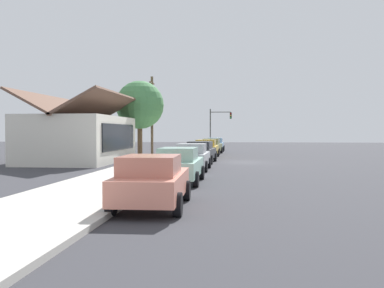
{
  "coord_description": "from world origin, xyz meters",
  "views": [
    {
      "loc": [
        -31.1,
        0.18,
        2.28
      ],
      "look_at": [
        -1.86,
        3.38,
        1.42
      ],
      "focal_mm": 38.68,
      "sensor_mm": 36.0,
      "label": 1
    }
  ],
  "objects_px": {
    "car_coral": "(152,181)",
    "shade_tree": "(140,105)",
    "car_charcoal": "(201,152)",
    "car_mustard": "(206,148)",
    "traffic_light_main": "(219,122)",
    "utility_pole_wooden": "(152,114)",
    "car_seafoam": "(179,165)",
    "car_silver": "(192,156)",
    "fire_hydrant_red": "(157,167)",
    "car_skyblue": "(215,144)",
    "car_olive": "(212,146)"
  },
  "relations": [
    {
      "from": "car_coral",
      "to": "car_skyblue",
      "type": "bearing_deg",
      "value": -1.85
    },
    {
      "from": "traffic_light_main",
      "to": "utility_pole_wooden",
      "type": "height_order",
      "value": "utility_pole_wooden"
    },
    {
      "from": "car_mustard",
      "to": "fire_hydrant_red",
      "type": "bearing_deg",
      "value": 176.48
    },
    {
      "from": "car_coral",
      "to": "car_charcoal",
      "type": "xyz_separation_m",
      "value": [
        18.1,
        0.14,
        0.0
      ]
    },
    {
      "from": "car_coral",
      "to": "car_mustard",
      "type": "bearing_deg",
      "value": -1.43
    },
    {
      "from": "car_skyblue",
      "to": "car_olive",
      "type": "bearing_deg",
      "value": 179.3
    },
    {
      "from": "shade_tree",
      "to": "utility_pole_wooden",
      "type": "bearing_deg",
      "value": -25.95
    },
    {
      "from": "car_seafoam",
      "to": "car_mustard",
      "type": "height_order",
      "value": "same"
    },
    {
      "from": "car_mustard",
      "to": "car_skyblue",
      "type": "relative_size",
      "value": 0.96
    },
    {
      "from": "car_mustard",
      "to": "car_skyblue",
      "type": "xyz_separation_m",
      "value": [
        11.97,
        -0.18,
        0.0
      ]
    },
    {
      "from": "car_olive",
      "to": "car_skyblue",
      "type": "height_order",
      "value": "same"
    },
    {
      "from": "car_seafoam",
      "to": "car_olive",
      "type": "relative_size",
      "value": 0.93
    },
    {
      "from": "shade_tree",
      "to": "traffic_light_main",
      "type": "distance_m",
      "value": 17.15
    },
    {
      "from": "car_skyblue",
      "to": "utility_pole_wooden",
      "type": "distance_m",
      "value": 11.89
    },
    {
      "from": "car_coral",
      "to": "fire_hydrant_red",
      "type": "distance_m",
      "value": 8.48
    },
    {
      "from": "car_charcoal",
      "to": "traffic_light_main",
      "type": "relative_size",
      "value": 0.94
    },
    {
      "from": "car_silver",
      "to": "car_seafoam",
      "type": "bearing_deg",
      "value": -178.6
    },
    {
      "from": "car_skyblue",
      "to": "fire_hydrant_red",
      "type": "distance_m",
      "value": 28.13
    },
    {
      "from": "car_olive",
      "to": "car_skyblue",
      "type": "relative_size",
      "value": 1.02
    },
    {
      "from": "shade_tree",
      "to": "utility_pole_wooden",
      "type": "relative_size",
      "value": 0.92
    },
    {
      "from": "car_coral",
      "to": "car_olive",
      "type": "relative_size",
      "value": 0.89
    },
    {
      "from": "car_charcoal",
      "to": "shade_tree",
      "type": "bearing_deg",
      "value": 45.29
    },
    {
      "from": "car_skyblue",
      "to": "fire_hydrant_red",
      "type": "bearing_deg",
      "value": 176.85
    },
    {
      "from": "car_mustard",
      "to": "car_skyblue",
      "type": "bearing_deg",
      "value": 0.26
    },
    {
      "from": "car_seafoam",
      "to": "shade_tree",
      "type": "relative_size",
      "value": 0.66
    },
    {
      "from": "car_seafoam",
      "to": "utility_pole_wooden",
      "type": "bearing_deg",
      "value": 15.01
    },
    {
      "from": "car_charcoal",
      "to": "car_skyblue",
      "type": "bearing_deg",
      "value": 2.07
    },
    {
      "from": "car_coral",
      "to": "car_mustard",
      "type": "height_order",
      "value": "same"
    },
    {
      "from": "car_silver",
      "to": "traffic_light_main",
      "type": "distance_m",
      "value": 28.39
    },
    {
      "from": "car_coral",
      "to": "car_charcoal",
      "type": "bearing_deg",
      "value": -1.44
    },
    {
      "from": "car_silver",
      "to": "car_mustard",
      "type": "height_order",
      "value": "same"
    },
    {
      "from": "car_skyblue",
      "to": "fire_hydrant_red",
      "type": "height_order",
      "value": "car_skyblue"
    },
    {
      "from": "car_silver",
      "to": "traffic_light_main",
      "type": "xyz_separation_m",
      "value": [
        28.27,
        -0.3,
        2.68
      ]
    },
    {
      "from": "car_charcoal",
      "to": "shade_tree",
      "type": "relative_size",
      "value": 0.71
    },
    {
      "from": "utility_pole_wooden",
      "to": "fire_hydrant_red",
      "type": "xyz_separation_m",
      "value": [
        -18.01,
        -4.0,
        -3.43
      ]
    },
    {
      "from": "car_charcoal",
      "to": "car_silver",
      "type": "bearing_deg",
      "value": -177.52
    },
    {
      "from": "car_olive",
      "to": "car_seafoam",
      "type": "bearing_deg",
      "value": -176.9
    },
    {
      "from": "car_charcoal",
      "to": "car_mustard",
      "type": "xyz_separation_m",
      "value": [
        6.35,
        0.05,
        -0.0
      ]
    },
    {
      "from": "shade_tree",
      "to": "fire_hydrant_red",
      "type": "distance_m",
      "value": 17.58
    },
    {
      "from": "car_coral",
      "to": "shade_tree",
      "type": "xyz_separation_m",
      "value": [
        24.73,
        6.28,
        3.89
      ]
    },
    {
      "from": "shade_tree",
      "to": "utility_pole_wooden",
      "type": "height_order",
      "value": "utility_pole_wooden"
    },
    {
      "from": "car_coral",
      "to": "fire_hydrant_red",
      "type": "xyz_separation_m",
      "value": [
        8.34,
        1.49,
        -0.32
      ]
    },
    {
      "from": "traffic_light_main",
      "to": "utility_pole_wooden",
      "type": "relative_size",
      "value": 0.69
    },
    {
      "from": "car_silver",
      "to": "traffic_light_main",
      "type": "bearing_deg",
      "value": -0.16
    },
    {
      "from": "car_seafoam",
      "to": "shade_tree",
      "type": "height_order",
      "value": "shade_tree"
    },
    {
      "from": "car_seafoam",
      "to": "car_skyblue",
      "type": "relative_size",
      "value": 0.95
    },
    {
      "from": "car_coral",
      "to": "car_olive",
      "type": "height_order",
      "value": "same"
    },
    {
      "from": "utility_pole_wooden",
      "to": "car_mustard",
      "type": "bearing_deg",
      "value": -109.64
    },
    {
      "from": "shade_tree",
      "to": "traffic_light_main",
      "type": "xyz_separation_m",
      "value": [
        15.85,
        -6.45,
        -1.21
      ]
    },
    {
      "from": "car_mustard",
      "to": "traffic_light_main",
      "type": "relative_size",
      "value": 0.9
    }
  ]
}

